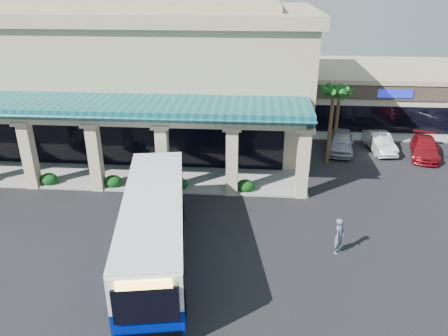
# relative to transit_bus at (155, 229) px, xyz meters

# --- Properties ---
(ground) EXTENTS (110.00, 110.00, 0.00)m
(ground) POSITION_rel_transit_bus_xyz_m (1.91, 2.27, -1.75)
(ground) COLOR black
(main_building) EXTENTS (30.80, 14.80, 11.35)m
(main_building) POSITION_rel_transit_bus_xyz_m (-6.09, 18.27, 3.93)
(main_building) COLOR tan
(main_building) RESTS_ON ground
(arcade) EXTENTS (30.00, 6.20, 5.70)m
(arcade) POSITION_rel_transit_bus_xyz_m (-6.09, 9.07, 1.10)
(arcade) COLOR #0E4B54
(arcade) RESTS_ON ground
(strip_mall) EXTENTS (22.50, 12.50, 4.90)m
(strip_mall) POSITION_rel_transit_bus_xyz_m (19.91, 26.27, 0.70)
(strip_mall) COLOR beige
(strip_mall) RESTS_ON ground
(palm_0) EXTENTS (2.40, 2.40, 6.60)m
(palm_0) POSITION_rel_transit_bus_xyz_m (10.41, 13.27, 1.55)
(palm_0) COLOR #134A14
(palm_0) RESTS_ON ground
(palm_1) EXTENTS (2.40, 2.40, 5.80)m
(palm_1) POSITION_rel_transit_bus_xyz_m (11.41, 16.27, 1.15)
(palm_1) COLOR #134A14
(palm_1) RESTS_ON ground
(broadleaf_tree) EXTENTS (2.60, 2.60, 4.81)m
(broadleaf_tree) POSITION_rel_transit_bus_xyz_m (9.41, 21.27, 0.66)
(broadleaf_tree) COLOR #0B330C
(broadleaf_tree) RESTS_ON ground
(transit_bus) EXTENTS (4.98, 12.82, 3.49)m
(transit_bus) POSITION_rel_transit_bus_xyz_m (0.00, 0.00, 0.00)
(transit_bus) COLOR #011399
(transit_bus) RESTS_ON ground
(pedestrian) EXTENTS (0.79, 0.87, 1.99)m
(pedestrian) POSITION_rel_transit_bus_xyz_m (9.32, 1.24, -0.75)
(pedestrian) COLOR slate
(pedestrian) RESTS_ON ground
(car_silver) EXTENTS (2.71, 5.07, 1.64)m
(car_silver) POSITION_rel_transit_bus_xyz_m (11.83, 15.73, -0.93)
(car_silver) COLOR #A3A1B1
(car_silver) RESTS_ON ground
(car_white) EXTENTS (2.02, 4.61, 1.47)m
(car_white) POSITION_rel_transit_bus_xyz_m (15.03, 16.07, -1.01)
(car_white) COLOR silver
(car_white) RESTS_ON ground
(car_red) EXTENTS (3.18, 5.28, 1.43)m
(car_red) POSITION_rel_transit_bus_xyz_m (18.29, 15.08, -1.03)
(car_red) COLOR maroon
(car_red) RESTS_ON ground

